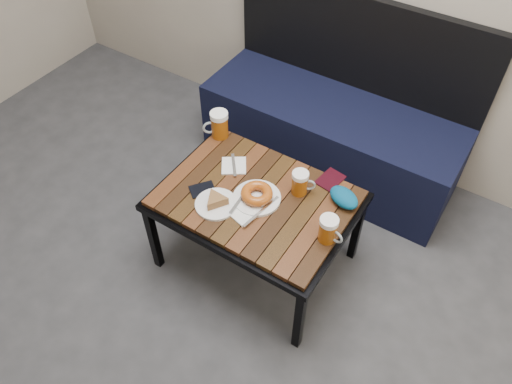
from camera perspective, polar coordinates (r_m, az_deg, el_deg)
The scene contains 12 objects.
bench at distance 2.81m, azimuth 8.75°, elevation 7.12°, with size 1.40×0.50×0.95m.
cafe_table at distance 2.18m, azimuth 0.00°, elevation -1.27°, with size 0.84×0.62×0.47m.
beer_mug_left at distance 2.39m, azimuth -4.25°, elevation 7.70°, with size 0.12×0.12×0.14m.
beer_mug_centre at distance 2.13m, azimuth 5.09°, elevation 1.06°, with size 0.11×0.09×0.12m.
beer_mug_right at distance 1.98m, azimuth 8.28°, elevation -4.27°, with size 0.11×0.08×0.12m.
plate_pie at distance 2.11m, azimuth -4.60°, elevation -1.14°, with size 0.18×0.18×0.05m.
plate_bagel at distance 2.12m, azimuth 0.08°, elevation -0.40°, with size 0.21×0.27×0.06m.
napkin_left at distance 2.28m, azimuth -2.54°, elevation 3.03°, with size 0.15×0.15×0.01m.
napkin_right at distance 2.10m, azimuth -1.59°, elevation -2.04°, with size 0.17×0.15×0.01m.
passport_navy at distance 2.19m, azimuth -6.15°, elevation 0.29°, with size 0.08×0.11×0.01m, color black.
passport_burgundy at distance 2.24m, azimuth 8.49°, elevation 1.41°, with size 0.09×0.13×0.01m, color black.
knit_pouch at distance 2.14m, azimuth 10.01°, elevation -0.62°, with size 0.14×0.09×0.06m, color navy.
Camera 1 is at (0.90, -0.24, 2.07)m, focal length 35.00 mm.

